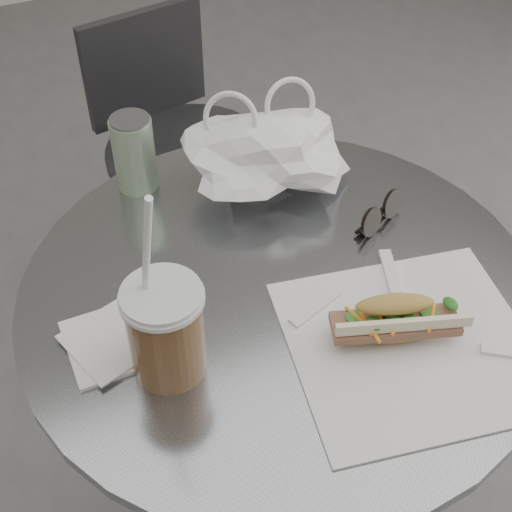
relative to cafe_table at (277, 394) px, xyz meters
name	(u,v)px	position (x,y,z in m)	size (l,w,h in m)	color
cafe_table	(277,394)	(0.00, 0.00, 0.00)	(0.76, 0.76, 0.74)	slate
chair_far	(183,186)	(0.09, 0.76, -0.13)	(0.40, 0.43, 0.75)	#303032
sandwich_paper	(411,344)	(0.11, -0.17, 0.28)	(0.32, 0.30, 0.00)	white
banh_mi	(394,320)	(0.09, -0.15, 0.31)	(0.22, 0.14, 0.07)	#B29443
iced_coffee	(166,329)	(-0.19, -0.07, 0.35)	(0.10, 0.10, 0.30)	brown
sunglasses	(380,214)	(0.20, 0.06, 0.29)	(0.10, 0.06, 0.05)	black
plastic_bag	(266,155)	(0.08, 0.22, 0.34)	(0.25, 0.20, 0.13)	white
napkin_stack	(114,341)	(-0.25, -0.01, 0.28)	(0.14, 0.14, 0.01)	white
drink_can	(134,153)	(-0.12, 0.31, 0.34)	(0.07, 0.07, 0.13)	#6CA660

